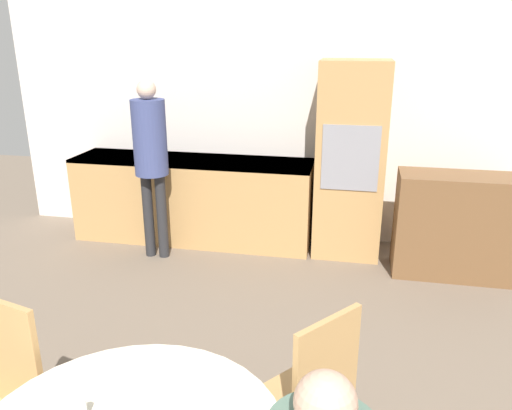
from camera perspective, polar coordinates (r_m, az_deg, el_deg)
name	(u,v)px	position (r m, az deg, el deg)	size (l,w,h in m)	color
wall_back	(306,116)	(5.19, 5.76, 10.05)	(6.44, 0.05, 2.60)	silver
kitchen_counter	(193,198)	(5.30, -7.18, 0.75)	(2.48, 0.60, 0.88)	tan
oven_unit	(350,161)	(4.91, 10.74, 4.99)	(0.64, 0.59, 1.88)	tan
sideboard	(458,226)	(4.81, 22.08, -2.24)	(1.09, 0.45, 0.94)	brown
chair_far_right	(310,397)	(2.41, 6.23, -21.00)	(0.56, 0.56, 0.99)	tan
person_standing	(151,150)	(4.77, -11.96, 6.15)	(0.31, 0.31, 1.71)	#262628
salt_shaker	(83,410)	(2.07, -19.21, -21.22)	(0.03, 0.03, 0.09)	white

